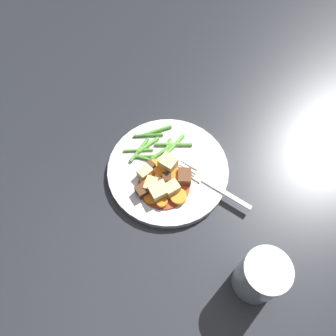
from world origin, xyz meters
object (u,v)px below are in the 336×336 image
object	(u,v)px
carrot_slice_7	(178,197)
potato_chunk_1	(151,185)
fork	(211,185)
meat_chunk_3	(167,178)
carrot_slice_4	(160,172)
dinner_plate	(168,170)
carrot_slice_3	(157,166)
potato_chunk_0	(159,192)
carrot_slice_6	(162,202)
meat_chunk_2	(144,190)
meat_chunk_0	(158,183)
potato_chunk_3	(171,189)
potato_chunk_2	(145,173)
water_glass	(260,276)
carrot_slice_2	(172,184)
carrot_slice_1	(151,197)
carrot_slice_5	(147,181)
carrot_slice_0	(174,176)
potato_chunk_4	(170,165)
meat_chunk_1	(184,177)

from	to	relation	value
carrot_slice_7	potato_chunk_1	distance (m)	0.06
carrot_slice_7	fork	size ratio (longest dim) A/B	0.24
meat_chunk_3	carrot_slice_4	bearing A→B (deg)	-146.73
fork	dinner_plate	bearing A→B (deg)	-121.48
carrot_slice_3	fork	size ratio (longest dim) A/B	0.23
potato_chunk_0	carrot_slice_6	bearing A→B (deg)	10.11
meat_chunk_2	meat_chunk_3	bearing A→B (deg)	111.94
potato_chunk_1	meat_chunk_0	world-z (taller)	potato_chunk_1
meat_chunk_3	potato_chunk_1	bearing A→B (deg)	-71.46
dinner_plate	potato_chunk_0	world-z (taller)	potato_chunk_0
carrot_slice_6	meat_chunk_0	world-z (taller)	meat_chunk_0
potato_chunk_3	meat_chunk_3	distance (m)	0.03
carrot_slice_3	carrot_slice_7	world-z (taller)	carrot_slice_7
potato_chunk_2	meat_chunk_2	distance (m)	0.04
carrot_slice_7	water_glass	xyz separation A→B (m)	(0.18, 0.11, 0.03)
carrot_slice_2	carrot_slice_3	bearing A→B (deg)	-150.36
carrot_slice_1	carrot_slice_6	distance (m)	0.02
carrot_slice_5	potato_chunk_1	xyz separation A→B (m)	(0.01, 0.01, 0.01)
carrot_slice_7	meat_chunk_2	world-z (taller)	meat_chunk_2
carrot_slice_0	potato_chunk_4	world-z (taller)	potato_chunk_4
potato_chunk_3	meat_chunk_0	xyz separation A→B (m)	(-0.02, -0.02, -0.01)
dinner_plate	potato_chunk_0	size ratio (longest dim) A/B	7.31
potato_chunk_3	fork	xyz separation A→B (m)	(-0.00, 0.09, -0.01)
potato_chunk_4	carrot_slice_0	bearing A→B (deg)	9.45
meat_chunk_2	water_glass	world-z (taller)	water_glass
potato_chunk_1	potato_chunk_3	size ratio (longest dim) A/B	1.01
carrot_slice_3	meat_chunk_0	distance (m)	0.04
dinner_plate	potato_chunk_1	size ratio (longest dim) A/B	8.65
carrot_slice_5	potato_chunk_3	distance (m)	0.06
carrot_slice_5	meat_chunk_1	world-z (taller)	meat_chunk_1
carrot_slice_6	potato_chunk_4	size ratio (longest dim) A/B	0.69
potato_chunk_2	water_glass	size ratio (longest dim) A/B	0.25
carrot_slice_2	meat_chunk_2	distance (m)	0.06
fork	water_glass	world-z (taller)	water_glass
carrot_slice_5	potato_chunk_4	size ratio (longest dim) A/B	0.83
potato_chunk_3	fork	size ratio (longest dim) A/B	0.21
carrot_slice_2	carrot_slice_7	world-z (taller)	carrot_slice_7
potato_chunk_1	meat_chunk_2	distance (m)	0.02
carrot_slice_6	potato_chunk_0	world-z (taller)	potato_chunk_0
carrot_slice_2	carrot_slice_1	bearing A→B (deg)	-62.93
potato_chunk_2	fork	world-z (taller)	potato_chunk_2
potato_chunk_1	water_glass	xyz separation A→B (m)	(0.21, 0.17, 0.03)
carrot_slice_0	meat_chunk_2	world-z (taller)	meat_chunk_2
carrot_slice_6	meat_chunk_1	xyz separation A→B (m)	(-0.05, 0.05, 0.01)
carrot_slice_4	meat_chunk_2	bearing A→B (deg)	-45.05
meat_chunk_2	potato_chunk_3	bearing A→B (deg)	82.35
carrot_slice_6	fork	xyz separation A→B (m)	(-0.03, 0.11, -0.00)
potato_chunk_2	potato_chunk_0	bearing A→B (deg)	25.67
carrot_slice_2	carrot_slice_5	bearing A→B (deg)	-105.71
carrot_slice_0	carrot_slice_7	distance (m)	0.05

